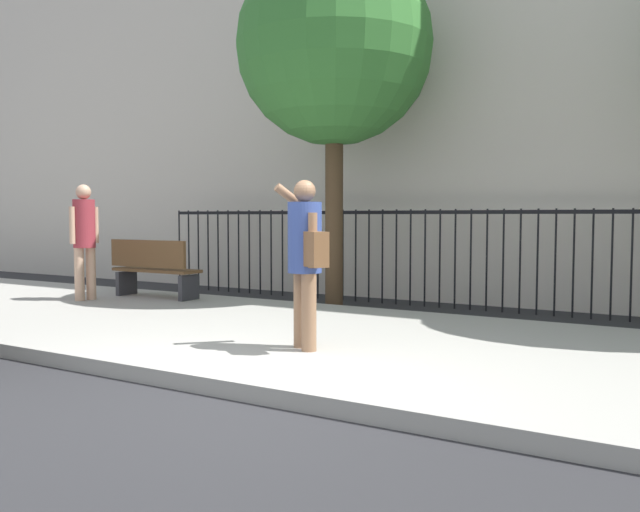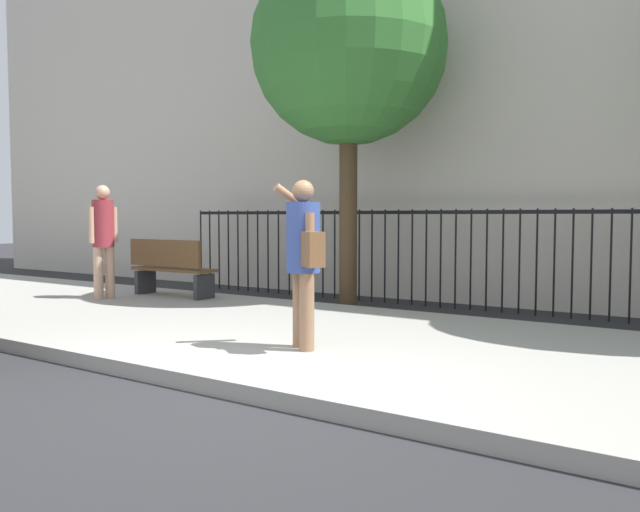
% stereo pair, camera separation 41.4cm
% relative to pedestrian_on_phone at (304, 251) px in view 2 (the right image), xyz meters
% --- Properties ---
extents(ground_plane, '(60.00, 60.00, 0.00)m').
position_rel_pedestrian_on_phone_xyz_m(ground_plane, '(0.14, -1.38, -1.14)').
color(ground_plane, '#28282B').
extents(sidewalk, '(28.00, 4.40, 0.15)m').
position_rel_pedestrian_on_phone_xyz_m(sidewalk, '(0.14, 0.82, -1.06)').
color(sidewalk, '#9E9B93').
rests_on(sidewalk, ground).
extents(iron_fence, '(12.03, 0.04, 1.60)m').
position_rel_pedestrian_on_phone_xyz_m(iron_fence, '(0.14, 4.52, -0.12)').
color(iron_fence, black).
rests_on(iron_fence, ground).
extents(pedestrian_on_phone, '(0.72, 0.63, 1.70)m').
position_rel_pedestrian_on_phone_xyz_m(pedestrian_on_phone, '(0.00, 0.00, 0.00)').
color(pedestrian_on_phone, '#936B4C').
rests_on(pedestrian_on_phone, sidewalk).
extents(pedestrian_walking, '(0.39, 0.48, 1.84)m').
position_rel_pedestrian_on_phone_xyz_m(pedestrian_walking, '(-5.04, 1.46, 0.07)').
color(pedestrian_walking, tan).
rests_on(pedestrian_walking, sidewalk).
extents(street_bench, '(1.60, 0.45, 0.95)m').
position_rel_pedestrian_on_phone_xyz_m(street_bench, '(-4.31, 2.22, -0.49)').
color(street_bench, brown).
rests_on(street_bench, sidewalk).
extents(street_tree_far, '(3.09, 3.09, 5.70)m').
position_rel_pedestrian_on_phone_xyz_m(street_tree_far, '(-1.67, 3.56, 2.99)').
color(street_tree_far, '#4C3823').
rests_on(street_tree_far, ground).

